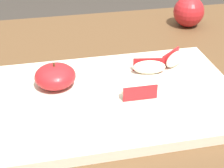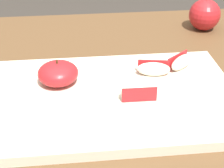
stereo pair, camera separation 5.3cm
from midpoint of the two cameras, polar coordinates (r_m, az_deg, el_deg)
The scene contains 7 objects.
dining_table at distance 0.71m, azimuth -2.55°, elevation -9.30°, with size 1.25×0.85×0.76m.
cutting_board at distance 0.62m, azimuth 2.46°, elevation -2.36°, with size 0.45×0.29×0.02m.
apple_half_skin_up at distance 0.64m, azimuth -6.54°, elevation 1.69°, with size 0.07×0.07×0.05m.
apple_wedge_back at distance 0.67m, azimuth 9.05°, elevation 2.40°, with size 0.07×0.03×0.03m.
apple_wedge_right at distance 0.71m, azimuth 13.42°, elevation 3.48°, with size 0.06×0.06×0.03m.
apple_wedge_front at distance 0.60m, azimuth 6.85°, elevation -1.27°, with size 0.06×0.02×0.03m.
whole_apple_crimson at distance 0.94m, azimuth 16.52°, elevation 10.81°, with size 0.08×0.08×0.09m.
Camera 2 is at (0.00, -0.54, 1.12)m, focal length 55.81 mm.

